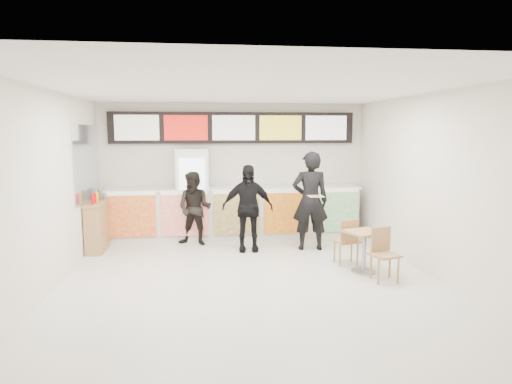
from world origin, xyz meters
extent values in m
plane|color=beige|center=(0.00, 0.00, 0.00)|extent=(7.00, 7.00, 0.00)
plane|color=white|center=(0.00, 0.00, 3.00)|extent=(7.00, 7.00, 0.00)
plane|color=silver|center=(0.00, 3.50, 1.50)|extent=(6.00, 0.00, 6.00)
plane|color=silver|center=(-3.00, 0.00, 1.50)|extent=(0.00, 7.00, 7.00)
plane|color=silver|center=(3.00, 0.00, 1.50)|extent=(0.00, 7.00, 7.00)
cube|color=silver|center=(0.00, 3.10, 0.55)|extent=(5.50, 0.70, 1.10)
cube|color=silver|center=(0.00, 3.10, 1.12)|extent=(5.56, 0.76, 0.04)
cube|color=red|center=(-2.20, 2.72, 0.61)|extent=(0.99, 0.02, 0.90)
cube|color=#E3326F|center=(-1.10, 2.72, 0.61)|extent=(0.99, 0.02, 0.90)
cube|color=brown|center=(0.00, 2.72, 0.61)|extent=(0.99, 0.02, 0.90)
cube|color=yellow|center=(1.10, 2.72, 0.61)|extent=(0.99, 0.02, 0.90)
cube|color=green|center=(2.20, 2.72, 0.61)|extent=(0.99, 0.02, 0.90)
cube|color=black|center=(0.00, 3.42, 2.45)|extent=(5.50, 0.12, 0.70)
cube|color=silver|center=(-2.12, 3.35, 2.45)|extent=(0.95, 0.02, 0.55)
cube|color=red|center=(-1.06, 3.35, 2.45)|extent=(0.95, 0.02, 0.55)
cube|color=white|center=(0.00, 3.35, 2.45)|extent=(0.95, 0.02, 0.55)
cube|color=yellow|center=(1.06, 3.35, 2.45)|extent=(0.95, 0.02, 0.55)
cube|color=white|center=(2.12, 3.35, 2.45)|extent=(0.95, 0.02, 0.55)
cube|color=white|center=(-0.93, 3.12, 1.00)|extent=(0.70, 0.65, 2.00)
cube|color=white|center=(-0.93, 2.78, 1.05)|extent=(0.54, 0.02, 1.50)
cylinder|color=#167B2B|center=(-1.14, 2.82, 0.45)|extent=(0.07, 0.07, 0.22)
cylinder|color=#DA5312|center=(-1.00, 2.82, 0.45)|extent=(0.07, 0.07, 0.22)
cylinder|color=red|center=(-0.86, 2.82, 0.45)|extent=(0.07, 0.07, 0.22)
cylinder|color=blue|center=(-0.72, 2.82, 0.45)|extent=(0.07, 0.07, 0.22)
cylinder|color=#DA5312|center=(-1.14, 2.82, 0.83)|extent=(0.07, 0.07, 0.22)
cylinder|color=red|center=(-1.00, 2.82, 0.83)|extent=(0.07, 0.07, 0.22)
cylinder|color=blue|center=(-0.86, 2.82, 0.83)|extent=(0.07, 0.07, 0.22)
cylinder|color=#167B2B|center=(-0.72, 2.82, 0.83)|extent=(0.07, 0.07, 0.22)
cylinder|color=red|center=(-1.14, 2.82, 1.21)|extent=(0.07, 0.07, 0.22)
cylinder|color=blue|center=(-1.00, 2.82, 1.21)|extent=(0.07, 0.07, 0.22)
cylinder|color=#167B2B|center=(-0.86, 2.82, 1.21)|extent=(0.07, 0.07, 0.22)
cylinder|color=#DA5312|center=(-0.72, 2.82, 1.21)|extent=(0.07, 0.07, 0.22)
cylinder|color=blue|center=(-1.14, 2.82, 1.59)|extent=(0.07, 0.07, 0.22)
cylinder|color=#167B2B|center=(-1.00, 2.82, 1.59)|extent=(0.07, 0.07, 0.22)
cylinder|color=#DA5312|center=(-0.86, 2.82, 1.59)|extent=(0.07, 0.07, 0.22)
cylinder|color=red|center=(-0.72, 2.82, 1.59)|extent=(0.07, 0.07, 0.22)
cube|color=#B2B7BF|center=(-2.99, 2.45, 1.75)|extent=(0.01, 2.00, 1.50)
imported|color=black|center=(1.42, 1.89, 0.99)|extent=(0.77, 0.54, 1.98)
imported|color=black|center=(-0.89, 2.55, 0.77)|extent=(0.90, 0.80, 1.54)
imported|color=black|center=(0.16, 1.94, 0.86)|extent=(1.03, 0.46, 1.73)
cube|color=beige|center=(1.42, 1.44, 1.15)|extent=(0.28, 0.28, 0.01)
cone|color=#CC7233|center=(1.42, 1.44, 1.16)|extent=(0.36, 0.36, 0.02)
cube|color=tan|center=(1.97, 0.31, 0.69)|extent=(0.71, 0.71, 0.04)
cylinder|color=gray|center=(1.97, 0.31, 0.34)|extent=(0.08, 0.08, 0.68)
cylinder|color=gray|center=(1.97, 0.31, 0.01)|extent=(0.42, 0.42, 0.03)
cube|color=tan|center=(2.13, -0.19, 0.42)|extent=(0.50, 0.50, 0.04)
cube|color=tan|center=(2.13, -0.01, 0.64)|extent=(0.37, 0.14, 0.40)
cube|color=tan|center=(1.82, 0.80, 0.42)|extent=(0.50, 0.50, 0.04)
cube|color=tan|center=(1.82, 0.62, 0.64)|extent=(0.37, 0.14, 0.40)
cube|color=tan|center=(-2.82, 2.27, 0.47)|extent=(0.31, 0.83, 0.93)
cube|color=tan|center=(-2.82, 2.27, 0.96)|extent=(0.35, 0.87, 0.04)
cylinder|color=red|center=(-2.82, 2.04, 1.07)|extent=(0.06, 0.06, 0.19)
cylinder|color=red|center=(-2.82, 2.22, 1.07)|extent=(0.06, 0.06, 0.19)
cylinder|color=yellow|center=(-2.82, 2.40, 1.07)|extent=(0.06, 0.06, 0.19)
cylinder|color=brown|center=(-2.82, 2.56, 1.07)|extent=(0.06, 0.06, 0.19)
camera|label=1|loc=(-0.75, -6.92, 2.38)|focal=32.00mm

